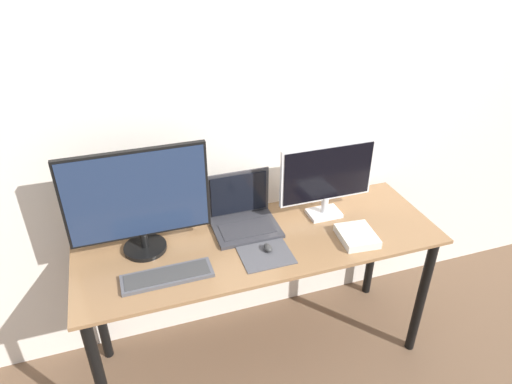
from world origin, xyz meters
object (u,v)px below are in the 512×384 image
Objects in this scene: mouse at (267,248)px; monitor_right at (327,177)px; keyboard at (167,276)px; laptop at (243,214)px; monitor_left at (138,200)px; book at (357,236)px.

monitor_right is at bearing 27.06° from mouse.
keyboard is at bearing -164.81° from monitor_right.
laptop is at bearing 173.32° from monitor_right.
laptop is at bearing 5.77° from monitor_left.
book is at bearing -14.06° from monitor_left.
book is (0.90, -0.01, 0.01)m from keyboard.
monitor_left is 10.80× the size of mouse.
book is at bearing -6.41° from mouse.
book is (0.97, -0.24, -0.25)m from monitor_left.
monitor_left is 1.28× the size of monitor_right.
book is (0.48, -0.29, -0.04)m from laptop.
monitor_right is at bearing 15.19° from keyboard.
monitor_right is at bearing -6.68° from laptop.
book is (0.06, -0.24, -0.20)m from monitor_right.
mouse is 0.28× the size of book.
monitor_right is 1.26× the size of keyboard.
keyboard is at bearing -175.57° from mouse.
book is at bearing -31.37° from laptop.
monitor_left reaches higher than monitor_right.
book reaches higher than keyboard.
laptop is 5.48× the size of mouse.
book is at bearing -76.77° from monitor_right.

